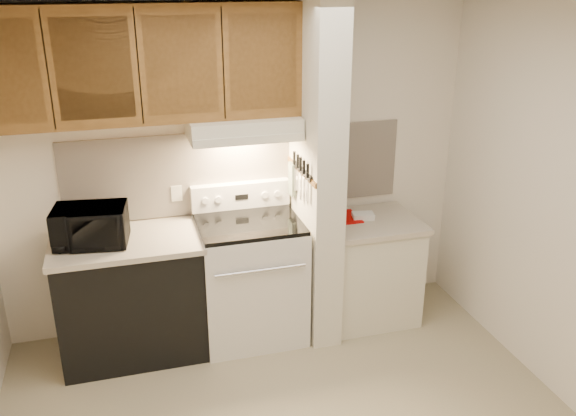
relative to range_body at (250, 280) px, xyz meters
name	(u,v)px	position (x,y,z in m)	size (l,w,h in m)	color
ceiling	(295,7)	(0.00, -1.16, 2.04)	(3.60, 3.60, 0.00)	white
wall_back	(238,168)	(0.00, 0.34, 0.79)	(3.60, 0.02, 2.50)	white
wall_right	(572,214)	(1.80, -1.16, 0.79)	(0.02, 3.00, 2.50)	white
backsplash	(239,170)	(0.00, 0.33, 0.78)	(2.60, 0.02, 0.63)	#F3DFC9
range_body	(250,280)	(0.00, 0.00, 0.00)	(0.76, 0.65, 0.92)	silver
oven_window	(260,296)	(0.00, -0.32, 0.04)	(0.50, 0.01, 0.30)	black
oven_handle	(261,270)	(0.00, -0.35, 0.26)	(0.02, 0.02, 0.65)	silver
cooktop	(249,223)	(0.00, 0.00, 0.48)	(0.74, 0.64, 0.03)	black
range_backguard	(241,195)	(0.00, 0.28, 0.59)	(0.76, 0.08, 0.20)	silver
range_display	(242,197)	(0.00, 0.24, 0.59)	(0.10, 0.01, 0.04)	black
range_knob_left_outer	(205,201)	(-0.28, 0.24, 0.59)	(0.05, 0.05, 0.02)	silver
range_knob_left_inner	(218,199)	(-0.18, 0.24, 0.59)	(0.05, 0.05, 0.02)	silver
range_knob_right_inner	(265,195)	(0.18, 0.24, 0.59)	(0.05, 0.05, 0.02)	silver
range_knob_right_outer	(277,194)	(0.28, 0.24, 0.59)	(0.05, 0.05, 0.02)	silver
dishwasher_front	(132,299)	(-0.88, 0.01, -0.03)	(1.00, 0.63, 0.87)	black
left_countertop	(126,242)	(-0.88, 0.01, 0.43)	(1.04, 0.67, 0.04)	#C0B39D
spoon_rest	(102,230)	(-1.04, 0.21, 0.46)	(0.22, 0.07, 0.01)	black
teal_jar	(122,221)	(-0.89, 0.23, 0.50)	(0.09, 0.09, 0.10)	#20585C
outlet	(177,193)	(-0.48, 0.32, 0.64)	(0.08, 0.01, 0.12)	beige
microwave	(91,226)	(-1.10, -0.01, 0.58)	(0.48, 0.33, 0.27)	black
partition_pillar	(316,176)	(0.51, -0.01, 0.79)	(0.22, 0.70, 2.50)	beige
pillar_trim	(301,171)	(0.39, -0.01, 0.84)	(0.01, 0.70, 0.04)	brown
knife_strip	(302,171)	(0.39, -0.06, 0.86)	(0.02, 0.42, 0.04)	black
knife_blade_a	(307,191)	(0.38, -0.21, 0.76)	(0.01, 0.04, 0.16)	silver
knife_handle_a	(308,171)	(0.38, -0.22, 0.91)	(0.02, 0.02, 0.10)	black
knife_blade_b	(304,189)	(0.38, -0.14, 0.75)	(0.01, 0.04, 0.18)	silver
knife_handle_b	(304,167)	(0.38, -0.13, 0.91)	(0.02, 0.02, 0.10)	black
knife_blade_c	(301,187)	(0.38, -0.06, 0.74)	(0.01, 0.04, 0.20)	silver
knife_handle_c	(301,164)	(0.38, -0.05, 0.91)	(0.02, 0.02, 0.10)	black
knife_blade_d	(297,180)	(0.38, 0.03, 0.76)	(0.01, 0.04, 0.16)	silver
knife_handle_d	(298,161)	(0.38, 0.02, 0.91)	(0.02, 0.02, 0.10)	black
knife_blade_e	(295,179)	(0.38, 0.10, 0.75)	(0.01, 0.04, 0.18)	silver
knife_handle_e	(294,158)	(0.38, 0.10, 0.91)	(0.02, 0.02, 0.10)	black
oven_mitt	(292,179)	(0.38, 0.17, 0.72)	(0.03, 0.11, 0.25)	gray
right_cab_base	(368,271)	(0.97, -0.01, -0.06)	(0.70, 0.60, 0.81)	beige
right_countertop	(371,222)	(0.97, -0.01, 0.37)	(0.74, 0.64, 0.04)	#C0B39D
red_folder	(345,217)	(0.79, 0.09, 0.39)	(0.21, 0.28, 0.01)	#AF0603
white_box	(363,216)	(0.92, 0.04, 0.41)	(0.16, 0.11, 0.04)	white
range_hood	(243,127)	(0.00, 0.12, 1.17)	(0.78, 0.44, 0.15)	beige
hood_lip	(249,140)	(0.00, -0.08, 1.12)	(0.78, 0.04, 0.06)	beige
upper_cabinets	(137,64)	(-0.69, 0.17, 1.62)	(2.18, 0.33, 0.77)	brown
cab_gap_a	(48,71)	(-1.23, 0.01, 1.62)	(0.01, 0.01, 0.73)	black
cab_door_b	(94,69)	(-0.96, 0.01, 1.62)	(0.46, 0.01, 0.63)	brown
cab_gap_b	(138,67)	(-0.69, 0.01, 1.62)	(0.01, 0.01, 0.73)	black
cab_door_c	(182,66)	(-0.42, 0.01, 1.62)	(0.46, 0.01, 0.63)	brown
cab_gap_c	(223,64)	(-0.14, 0.01, 1.62)	(0.01, 0.01, 0.73)	black
cab_door_d	(263,62)	(0.13, 0.01, 1.62)	(0.46, 0.01, 0.63)	brown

